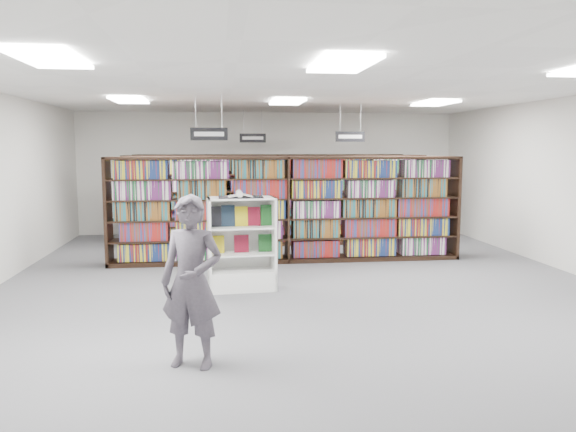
{
  "coord_description": "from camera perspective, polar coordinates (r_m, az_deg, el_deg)",
  "views": [
    {
      "loc": [
        -1.32,
        -9.04,
        2.27
      ],
      "look_at": [
        -0.16,
        0.5,
        1.1
      ],
      "focal_mm": 35.0,
      "sensor_mm": 36.0,
      "label": 1
    }
  ],
  "objects": [
    {
      "name": "bookshelf_row_near",
      "position": [
        11.18,
        -0.09,
        0.68
      ],
      "size": [
        7.0,
        0.6,
        2.1
      ],
      "color": "black",
      "rests_on": "floor"
    },
    {
      "name": "bookshelf_row_far",
      "position": [
        14.84,
        -1.79,
        2.23
      ],
      "size": [
        7.0,
        0.6,
        2.1
      ],
      "color": "black",
      "rests_on": "floor"
    },
    {
      "name": "troffer_front_left",
      "position": [
        6.33,
        -23.01,
        14.49
      ],
      "size": [
        0.6,
        1.2,
        0.04
      ],
      "primitive_type": "cube",
      "color": "white",
      "rests_on": "ceiling"
    },
    {
      "name": "open_book",
      "position": [
        8.85,
        -4.89,
        2.08
      ],
      "size": [
        0.7,
        0.41,
        0.13
      ],
      "rotation": [
        0.0,
        0.0,
        0.01
      ],
      "color": "black",
      "rests_on": "endcap_display"
    },
    {
      "name": "bookshelf_row_mid",
      "position": [
        13.16,
        -1.12,
        1.63
      ],
      "size": [
        7.0,
        0.6,
        2.1
      ],
      "color": "black",
      "rests_on": "floor"
    },
    {
      "name": "floor",
      "position": [
        9.41,
        1.37,
        -7.02
      ],
      "size": [
        12.0,
        12.0,
        0.0
      ],
      "primitive_type": "plane",
      "color": "#515156",
      "rests_on": "ground"
    },
    {
      "name": "troffer_front_center",
      "position": [
        6.24,
        5.56,
        15.11
      ],
      "size": [
        0.6,
        1.2,
        0.04
      ],
      "primitive_type": "cube",
      "color": "white",
      "rests_on": "ceiling"
    },
    {
      "name": "troffer_back_right",
      "position": [
        11.88,
        14.7,
        11.02
      ],
      "size": [
        0.6,
        1.2,
        0.04
      ],
      "primitive_type": "cube",
      "color": "white",
      "rests_on": "ceiling"
    },
    {
      "name": "shopper",
      "position": [
        5.9,
        -9.77,
        -6.61
      ],
      "size": [
        0.76,
        0.62,
        1.8
      ],
      "primitive_type": "imported",
      "rotation": [
        0.0,
        0.0,
        -0.32
      ],
      "color": "#504A54",
      "rests_on": "floor"
    },
    {
      "name": "aisle_sign_center",
      "position": [
        14.06,
        -3.6,
        8.0
      ],
      "size": [
        0.65,
        0.02,
        0.8
      ],
      "color": "#B2B2B7",
      "rests_on": "ceiling"
    },
    {
      "name": "troffer_back_center",
      "position": [
        11.15,
        -0.09,
        11.52
      ],
      "size": [
        0.6,
        1.2,
        0.04
      ],
      "primitive_type": "cube",
      "color": "white",
      "rests_on": "ceiling"
    },
    {
      "name": "endcap_display",
      "position": [
        9.08,
        -4.73,
        -4.36
      ],
      "size": [
        1.1,
        0.61,
        1.49
      ],
      "rotation": [
        0.0,
        0.0,
        0.07
      ],
      "color": "white",
      "rests_on": "floor"
    },
    {
      "name": "wall_back",
      "position": [
        15.11,
        -1.9,
        4.4
      ],
      "size": [
        10.0,
        0.1,
        3.2
      ],
      "primitive_type": "cube",
      "color": "silver",
      "rests_on": "ground"
    },
    {
      "name": "wall_front",
      "position": [
        3.38,
        16.3,
        -4.8
      ],
      "size": [
        10.0,
        0.1,
        3.2
      ],
      "primitive_type": "cube",
      "color": "silver",
      "rests_on": "ground"
    },
    {
      "name": "ceiling",
      "position": [
        9.18,
        1.43,
        12.76
      ],
      "size": [
        10.0,
        12.0,
        0.1
      ],
      "primitive_type": "cube",
      "color": "white",
      "rests_on": "wall_back"
    },
    {
      "name": "aisle_sign_left",
      "position": [
        10.04,
        -8.02,
        8.37
      ],
      "size": [
        0.65,
        0.02,
        0.8
      ],
      "color": "#B2B2B7",
      "rests_on": "ceiling"
    },
    {
      "name": "troffer_back_left",
      "position": [
        11.2,
        -15.83,
        11.25
      ],
      "size": [
        0.6,
        1.2,
        0.04
      ],
      "primitive_type": "cube",
      "color": "white",
      "rests_on": "ceiling"
    },
    {
      "name": "aisle_sign_right",
      "position": [
        12.36,
        6.34,
        8.11
      ],
      "size": [
        0.65,
        0.02,
        0.8
      ],
      "color": "#B2B2B7",
      "rests_on": "ceiling"
    }
  ]
}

